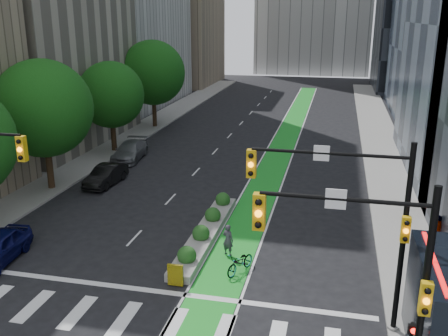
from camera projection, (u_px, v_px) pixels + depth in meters
The scene contains 16 objects.
ground at pixel (134, 305), 20.50m from camera, with size 160.00×160.00×0.00m, color black.
sidewalk_left at pixel (120, 142), 46.27m from camera, with size 3.60×90.00×0.15m, color gray.
sidewalk_right at pixel (385, 158), 41.25m from camera, with size 3.60×90.00×0.15m, color gray.
bike_lane_paint at pixel (286, 139), 47.80m from camera, with size 2.20×70.00×0.01m, color green.
building_tan_far at pixel (173, 4), 82.37m from camera, with size 14.00×16.00×26.00m, color tan.
tree_mid at pixel (43, 109), 32.37m from camera, with size 6.40×6.40×8.78m.
tree_midfar at pixel (111, 95), 41.86m from camera, with size 5.60×5.60×7.76m.
tree_far at pixel (153, 73), 50.95m from camera, with size 6.60×6.60×9.00m.
signal_right at pixel (361, 210), 17.66m from camera, with size 5.82×0.51×7.20m.
signal_far_right at pixel (378, 274), 13.42m from camera, with size 4.82×0.51×7.20m.
median_planter at pixel (206, 230), 26.69m from camera, with size 1.20×10.26×1.10m.
bicycle at pixel (240, 262), 22.96m from camera, with size 0.66×1.89×0.99m, color gray.
cyclist at pixel (228, 240), 24.53m from camera, with size 0.59×0.39×1.62m, color #3B3641.
parked_car_left_mid at pixel (106, 175), 34.74m from camera, with size 1.45×4.16×1.37m, color black.
parked_car_left_far at pixel (130, 151), 40.77m from camera, with size 2.05×5.04×1.46m, color slate.
pedestrian_far at pixel (438, 232), 24.84m from camera, with size 1.05×0.44×1.80m, color gray.
Camera 1 is at (7.59, -16.64, 11.45)m, focal length 40.00 mm.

